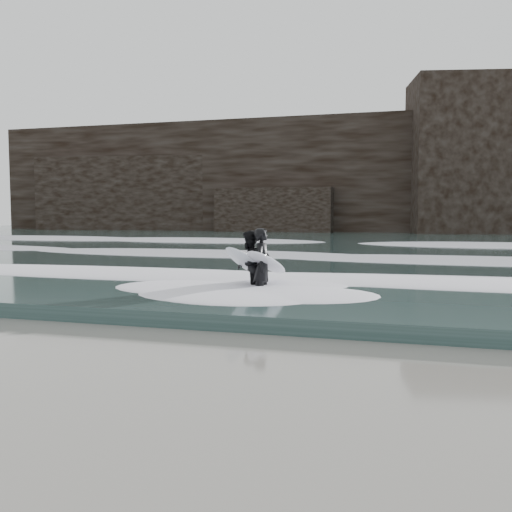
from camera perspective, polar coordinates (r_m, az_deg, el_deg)
The scene contains 8 objects.
ground at distance 7.44m, azimuth -19.35°, elevation -11.43°, with size 120.00×120.00×0.00m, color #886957.
sea at distance 35.09m, azimuth 9.48°, elevation 1.38°, with size 90.00×52.00×0.30m, color #2B4140.
headland at distance 52.05m, azimuth 11.84°, elevation 7.68°, with size 70.00×9.00×10.00m, color black.
foam_near at distance 15.46m, azimuth 0.47°, elevation -1.49°, with size 60.00×3.20×0.20m, color white.
foam_mid at distance 22.25m, azimuth 5.43°, elevation 0.36°, with size 60.00×4.00×0.24m, color white.
foam_far at distance 31.12m, azimuth 8.59°, elevation 1.56°, with size 60.00×4.80×0.30m, color white.
surfer_left at distance 12.85m, azimuth 0.26°, elevation -0.80°, with size 0.97×2.01×1.63m.
surfer_right at distance 13.02m, azimuth -0.37°, elevation -0.86°, with size 1.13×2.12×1.57m.
Camera 1 is at (4.23, -5.79, 2.01)m, focal length 40.00 mm.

